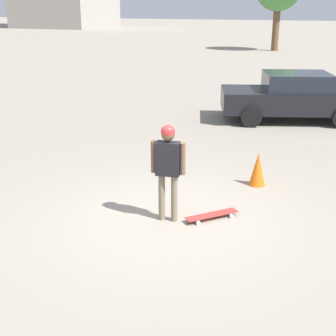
# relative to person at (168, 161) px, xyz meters

# --- Properties ---
(ground_plane) EXTENTS (220.00, 220.00, 0.00)m
(ground_plane) POSITION_rel_person_xyz_m (0.00, 0.00, -1.07)
(ground_plane) COLOR gray
(person) EXTENTS (0.25, 0.58, 1.67)m
(person) POSITION_rel_person_xyz_m (0.00, 0.00, 0.00)
(person) COLOR #7A6B56
(person) RESTS_ON ground_plane
(skateboard) EXTENTS (0.83, 0.80, 0.09)m
(skateboard) POSITION_rel_person_xyz_m (0.31, -0.69, -1.00)
(skateboard) COLOR #A5332D
(skateboard) RESTS_ON ground_plane
(car_parked_near) EXTENTS (3.15, 4.72, 1.49)m
(car_parked_near) POSITION_rel_person_xyz_m (8.22, -0.99, -0.30)
(car_parked_near) COLOR black
(car_parked_near) RESTS_ON ground_plane
(traffic_cone) EXTENTS (0.33, 0.33, 0.69)m
(traffic_cone) POSITION_rel_person_xyz_m (2.19, -1.09, -0.72)
(traffic_cone) COLOR orange
(traffic_cone) RESTS_ON ground_plane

